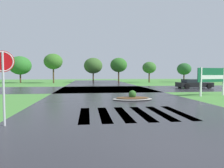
{
  "coord_description": "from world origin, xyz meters",
  "views": [
    {
      "loc": [
        -2.09,
        -4.21,
        1.9
      ],
      "look_at": [
        -0.48,
        8.91,
        1.19
      ],
      "focal_mm": 31.72,
      "sensor_mm": 36.0,
      "label": 1
    }
  ],
  "objects_px": {
    "median_island": "(132,98)",
    "car_blue_compact": "(194,84)",
    "estate_billboard": "(213,76)",
    "stop_sign": "(3,70)"
  },
  "relations": [
    {
      "from": "median_island",
      "to": "estate_billboard",
      "type": "bearing_deg",
      "value": 13.0
    },
    {
      "from": "estate_billboard",
      "to": "stop_sign",
      "type": "bearing_deg",
      "value": 18.3
    },
    {
      "from": "stop_sign",
      "to": "median_island",
      "type": "relative_size",
      "value": 0.94
    },
    {
      "from": "estate_billboard",
      "to": "car_blue_compact",
      "type": "bearing_deg",
      "value": -122.47
    },
    {
      "from": "stop_sign",
      "to": "car_blue_compact",
      "type": "bearing_deg",
      "value": 33.52
    },
    {
      "from": "stop_sign",
      "to": "car_blue_compact",
      "type": "height_order",
      "value": "stop_sign"
    },
    {
      "from": "car_blue_compact",
      "to": "estate_billboard",
      "type": "bearing_deg",
      "value": -112.09
    },
    {
      "from": "median_island",
      "to": "car_blue_compact",
      "type": "height_order",
      "value": "car_blue_compact"
    },
    {
      "from": "estate_billboard",
      "to": "median_island",
      "type": "height_order",
      "value": "estate_billboard"
    },
    {
      "from": "median_island",
      "to": "car_blue_compact",
      "type": "distance_m",
      "value": 14.27
    }
  ]
}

